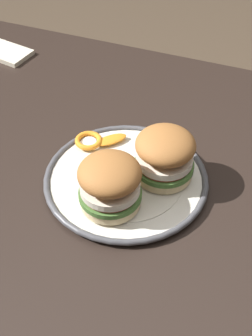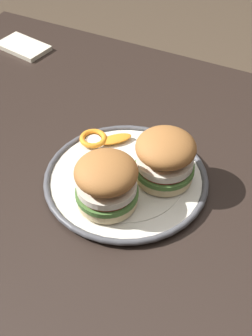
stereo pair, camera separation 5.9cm
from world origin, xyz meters
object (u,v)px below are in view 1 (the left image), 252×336
dining_table (136,200)px  sandwich_half_right (110,183)px  sandwich_half_left (165,155)px  dinner_plate (126,179)px

dining_table → sandwich_half_right: 0.20m
sandwich_half_left → sandwich_half_right: bearing=57.2°
dinner_plate → sandwich_half_right: bearing=88.1°
dinner_plate → sandwich_half_left: 0.09m
sandwich_half_left → sandwich_half_right: same height
dining_table → sandwich_half_left: sandwich_half_left is taller
sandwich_half_right → sandwich_half_left: bearing=-122.8°
dinner_plate → sandwich_half_left: size_ratio=2.05×
dining_table → dinner_plate: (0.01, 0.04, 0.10)m
dining_table → sandwich_half_right: (0.01, 0.11, 0.16)m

